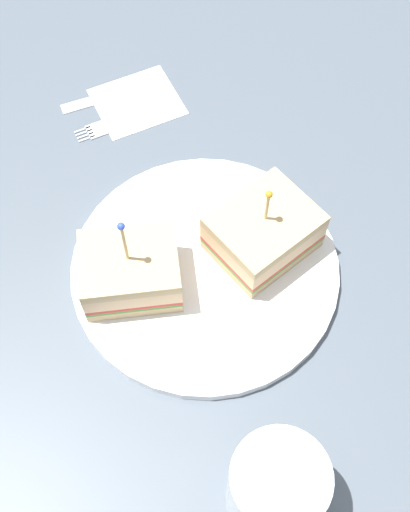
# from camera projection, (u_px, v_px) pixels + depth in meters

# --- Properties ---
(ground_plane) EXTENTS (1.14, 1.14, 0.02)m
(ground_plane) POSITION_uv_depth(u_px,v_px,m) (205.00, 276.00, 0.67)
(ground_plane) COLOR #4C5660
(plate) EXTENTS (0.27, 0.27, 0.01)m
(plate) POSITION_uv_depth(u_px,v_px,m) (205.00, 268.00, 0.66)
(plate) COLOR white
(plate) RESTS_ON ground_plane
(sandwich_half_front) EXTENTS (0.11, 0.12, 0.10)m
(sandwich_half_front) POSITION_uv_depth(u_px,v_px,m) (263.00, 232.00, 0.64)
(sandwich_half_front) COLOR tan
(sandwich_half_front) RESTS_ON plate
(sandwich_half_back) EXTENTS (0.12, 0.12, 0.11)m
(sandwich_half_back) POSITION_uv_depth(u_px,v_px,m) (131.00, 271.00, 0.62)
(sandwich_half_back) COLOR tan
(sandwich_half_back) RESTS_ON plate
(drink_glass) EXTENTS (0.08, 0.08, 0.10)m
(drink_glass) POSITION_uv_depth(u_px,v_px,m) (275.00, 490.00, 0.52)
(drink_glass) COLOR #B74C33
(drink_glass) RESTS_ON ground_plane
(napkin) EXTENTS (0.13, 0.13, 0.00)m
(napkin) POSITION_uv_depth(u_px,v_px,m) (137.00, 102.00, 0.78)
(napkin) COLOR white
(napkin) RESTS_ON ground_plane
(fork) EXTENTS (0.07, 0.10, 0.00)m
(fork) POSITION_uv_depth(u_px,v_px,m) (112.00, 124.00, 0.76)
(fork) COLOR silver
(fork) RESTS_ON ground_plane
(knife) EXTENTS (0.08, 0.11, 0.00)m
(knife) POSITION_uv_depth(u_px,v_px,m) (105.00, 97.00, 0.78)
(knife) COLOR silver
(knife) RESTS_ON ground_plane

